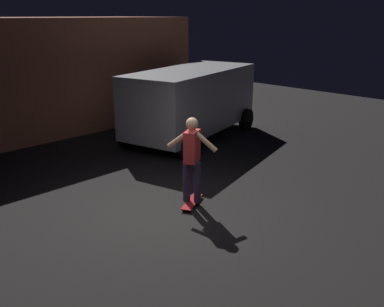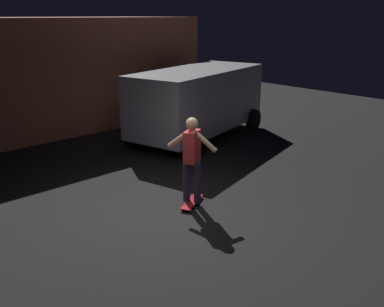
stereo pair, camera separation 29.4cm
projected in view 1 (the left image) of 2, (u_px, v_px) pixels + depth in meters
ground_plane at (169, 215)px, 7.82m from camera, size 28.00×28.00×0.00m
parked_van at (192, 99)px, 12.36m from camera, size 4.92×3.14×2.03m
skateboard_ridden at (192, 202)px, 8.22m from camera, size 0.79×0.53×0.07m
skater at (192, 154)px, 7.91m from camera, size 0.52×0.92×1.67m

